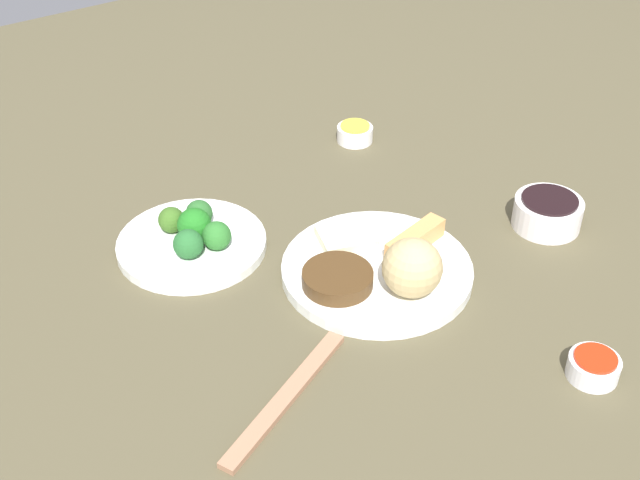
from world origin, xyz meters
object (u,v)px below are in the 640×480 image
object	(u,v)px
main_plate	(377,270)
sauce_ramekin_sweet_and_sour	(593,368)
broccoli_plate	(192,244)
soy_sauce_bowl	(547,213)
sauce_ramekin_hot_mustard	(355,134)
chopsticks_pair	(286,397)

from	to	relation	value
main_plate	sauce_ramekin_sweet_and_sour	distance (m)	0.30
main_plate	broccoli_plate	bearing A→B (deg)	-137.81
broccoli_plate	soy_sauce_bowl	distance (m)	0.50
main_plate	sauce_ramekin_sweet_and_sour	size ratio (longest dim) A/B	4.25
main_plate	broccoli_plate	distance (m)	0.26
broccoli_plate	sauce_ramekin_hot_mustard	bearing A→B (deg)	107.15
broccoli_plate	soy_sauce_bowl	world-z (taller)	soy_sauce_bowl
sauce_ramekin_sweet_and_sour	chopsticks_pair	bearing A→B (deg)	-118.57
sauce_ramekin_sweet_and_sour	sauce_ramekin_hot_mustard	bearing A→B (deg)	170.56
soy_sauce_bowl	chopsticks_pair	world-z (taller)	soy_sauce_bowl
broccoli_plate	chopsticks_pair	distance (m)	0.31
broccoli_plate	soy_sauce_bowl	xyz separation A→B (m)	(0.24, 0.44, 0.01)
broccoli_plate	chopsticks_pair	bearing A→B (deg)	-8.24
main_plate	soy_sauce_bowl	distance (m)	0.27
sauce_ramekin_hot_mustard	sauce_ramekin_sweet_and_sour	distance (m)	0.59
soy_sauce_bowl	sauce_ramekin_hot_mustard	xyz separation A→B (m)	(-0.35, -0.08, -0.01)
main_plate	chopsticks_pair	xyz separation A→B (m)	(0.12, -0.22, -0.00)
soy_sauce_bowl	sauce_ramekin_hot_mustard	distance (m)	0.36
soy_sauce_bowl	chopsticks_pair	distance (m)	0.49
main_plate	chopsticks_pair	distance (m)	0.25
main_plate	soy_sauce_bowl	size ratio (longest dim) A/B	2.61
sauce_ramekin_sweet_and_sour	chopsticks_pair	distance (m)	0.35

